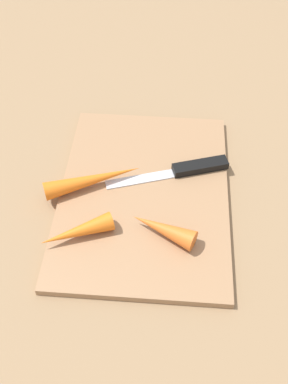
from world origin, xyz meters
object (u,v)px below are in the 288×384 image
Objects in this scene: knife at (192,168)px; cutting_board at (144,194)px; carrot_shortest at (163,229)px; carrot_longest at (93,180)px; carrot_medium at (77,232)px.

cutting_board is at bearing 17.08° from knife.
carrot_shortest is at bearing -157.38° from cutting_board.
carrot_shortest reaches higher than cutting_board.
cutting_board is 0.09m from carrot_shortest.
knife is at bearing -7.35° from carrot_longest.
carrot_medium is (-0.10, 0.01, -0.00)m from carrot_longest.
carrot_longest is (0.01, 0.08, 0.02)m from cutting_board.
cutting_board is 2.37× the size of carrot_longest.
carrot_shortest is (-0.08, -0.03, 0.02)m from cutting_board.
carrot_medium is at bearing -118.34° from carrot_longest.
carrot_shortest is 0.63× the size of carrot_longest.
carrot_shortest reaches higher than carrot_medium.
cutting_board is 1.83× the size of knife.
knife is 1.29× the size of carrot_longest.
carrot_shortest is at bearing 54.64° from knife.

